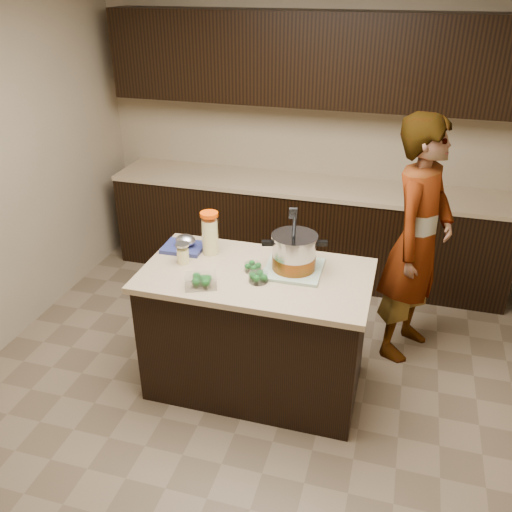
{
  "coord_description": "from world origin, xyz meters",
  "views": [
    {
      "loc": [
        0.82,
        -2.88,
        2.59
      ],
      "look_at": [
        0.0,
        0.0,
        1.02
      ],
      "focal_mm": 38.0,
      "sensor_mm": 36.0,
      "label": 1
    }
  ],
  "objects_px": {
    "person": "(418,242)",
    "lemonade_pitcher": "(210,235)",
    "stock_pot": "(294,254)",
    "island": "(256,330)"
  },
  "relations": [
    {
      "from": "island",
      "to": "lemonade_pitcher",
      "type": "bearing_deg",
      "value": 154.08
    },
    {
      "from": "stock_pot",
      "to": "person",
      "type": "bearing_deg",
      "value": 24.43
    },
    {
      "from": "lemonade_pitcher",
      "to": "person",
      "type": "relative_size",
      "value": 0.16
    },
    {
      "from": "stock_pot",
      "to": "lemonade_pitcher",
      "type": "relative_size",
      "value": 1.42
    },
    {
      "from": "island",
      "to": "lemonade_pitcher",
      "type": "distance_m",
      "value": 0.72
    },
    {
      "from": "stock_pot",
      "to": "person",
      "type": "relative_size",
      "value": 0.23
    },
    {
      "from": "lemonade_pitcher",
      "to": "person",
      "type": "distance_m",
      "value": 1.47
    },
    {
      "from": "island",
      "to": "lemonade_pitcher",
      "type": "height_order",
      "value": "lemonade_pitcher"
    },
    {
      "from": "person",
      "to": "island",
      "type": "bearing_deg",
      "value": 148.28
    },
    {
      "from": "person",
      "to": "lemonade_pitcher",
      "type": "bearing_deg",
      "value": 133.7
    }
  ]
}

